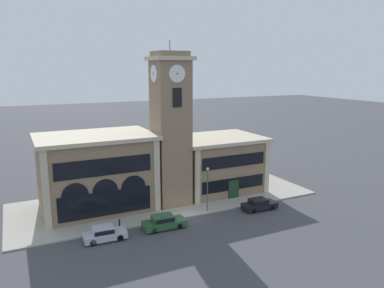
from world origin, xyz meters
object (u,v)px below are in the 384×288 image
parked_car_mid (164,222)px  parked_car_far (259,204)px  parked_car_near (104,233)px  street_lamp (208,182)px  bollard (119,224)px

parked_car_mid → parked_car_far: (12.29, -0.00, -0.05)m
parked_car_near → parked_car_mid: (6.29, 0.00, 0.03)m
parked_car_far → street_lamp: bearing=163.5°
parked_car_mid → street_lamp: 7.26m
parked_car_near → parked_car_mid: size_ratio=0.92×
bollard → parked_car_near: bearing=-139.0°
bollard → street_lamp: bearing=1.7°
parked_car_near → street_lamp: (12.62, 2.03, 2.94)m
parked_car_far → bollard: (-16.60, 1.72, -0.04)m
parked_car_near → bollard: parked_car_near is taller
parked_car_near → street_lamp: size_ratio=0.80×
street_lamp → bollard: size_ratio=4.98×
bollard → parked_car_far: bearing=-5.9°
parked_car_far → street_lamp: 6.95m
parked_car_far → street_lamp: size_ratio=0.81×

